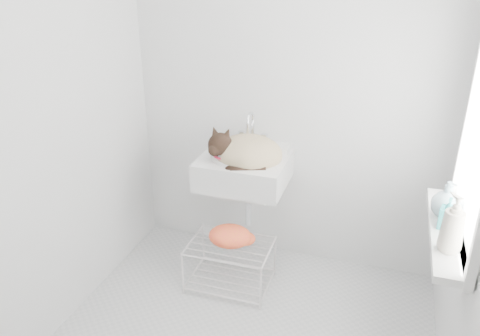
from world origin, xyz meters
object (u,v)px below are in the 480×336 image
(bottle_c, at_px, (444,216))
(bottle_b, at_px, (445,228))
(wire_rack, at_px, (230,266))
(sink, at_px, (244,157))
(cat, at_px, (245,153))
(bottle_a, at_px, (448,250))

(bottle_c, bearing_deg, bottle_b, -90.00)
(wire_rack, xyz_separation_m, bottle_c, (1.24, -0.15, 0.70))
(bottle_b, bearing_deg, sink, 156.01)
(cat, height_order, wire_rack, cat)
(bottle_b, bearing_deg, bottle_a, -90.00)
(cat, xyz_separation_m, bottle_b, (1.22, -0.53, -0.04))
(bottle_a, height_order, bottle_c, bottle_a)
(cat, xyz_separation_m, bottle_c, (1.22, -0.40, -0.04))
(cat, xyz_separation_m, bottle_a, (1.22, -0.73, -0.04))
(cat, relative_size, bottle_c, 2.55)
(wire_rack, bearing_deg, cat, 84.65)
(wire_rack, bearing_deg, bottle_b, -12.53)
(wire_rack, bearing_deg, bottle_c, -6.86)
(cat, distance_m, bottle_a, 1.42)
(sink, distance_m, cat, 0.05)
(wire_rack, height_order, bottle_b, bottle_b)
(wire_rack, relative_size, bottle_c, 2.77)
(sink, relative_size, bottle_b, 3.52)
(sink, relative_size, wire_rack, 1.08)
(bottle_b, relative_size, bottle_c, 0.85)
(cat, distance_m, wire_rack, 0.78)
(bottle_a, relative_size, bottle_c, 1.22)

